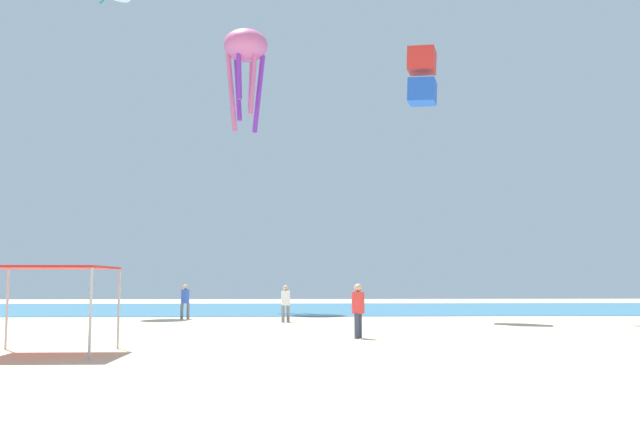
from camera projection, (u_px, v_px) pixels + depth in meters
The scene contains 8 objects.
ground at pixel (343, 350), 20.57m from camera, with size 110.00×110.00×0.10m, color beige.
ocean_strip at pixel (313, 309), 49.62m from camera, with size 110.00×22.27×0.03m, color teal.
canopy_tent at pixel (47, 270), 19.08m from camera, with size 3.35×2.96×2.42m.
person_near_tent at pixel (358, 306), 24.21m from camera, with size 0.45×0.49×1.91m.
person_leftmost at pixel (286, 301), 33.45m from camera, with size 0.43×0.43×1.80m.
person_central at pixel (185, 299), 36.26m from camera, with size 0.48×0.43×1.82m.
kite_box_red at pixel (422, 76), 37.85m from camera, with size 1.88×1.84×3.11m.
kite_octopus_pink at pixel (246, 51), 48.03m from camera, with size 4.05×4.05×7.30m.
Camera 1 is at (-1.55, -20.83, 2.02)m, focal length 38.55 mm.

